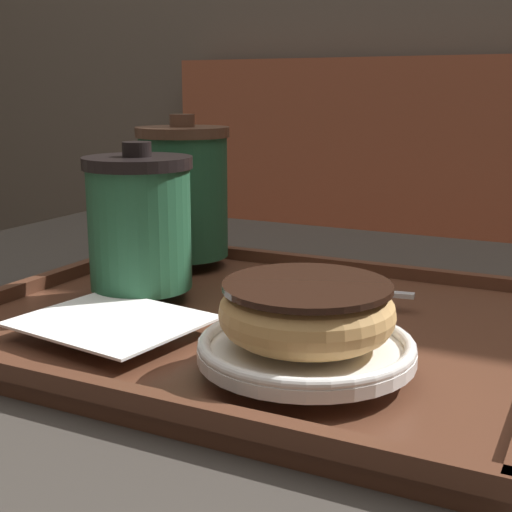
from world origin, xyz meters
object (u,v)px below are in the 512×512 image
Objects in this scene: coffee_cup_rear at (184,191)px; spoon at (281,282)px; donut_chocolate_glazed at (307,310)px; coffee_cup_front at (141,222)px.

spoon is (0.14, -0.07, -0.06)m from coffee_cup_rear.
donut_chocolate_glazed is (0.22, -0.21, -0.03)m from coffee_cup_rear.
spoon is at bearing -25.25° from coffee_cup_rear.
coffee_cup_front reaches higher than donut_chocolate_glazed.
coffee_cup_rear is 1.28× the size of donut_chocolate_glazed.
coffee_cup_rear is at bearing -33.40° from spoon.
coffee_cup_front is 0.13m from spoon.
spoon is at bearing 119.98° from donut_chocolate_glazed.
donut_chocolate_glazed is 0.71× the size of spoon.
coffee_cup_front is at bearing -75.29° from coffee_cup_rear.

